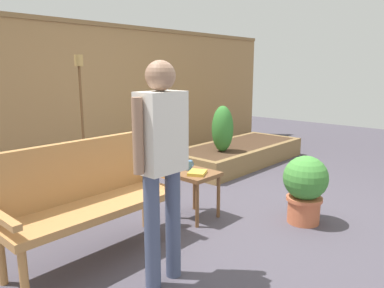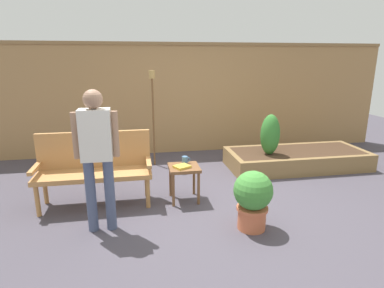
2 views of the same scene
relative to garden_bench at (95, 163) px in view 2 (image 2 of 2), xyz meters
The scene contains 11 objects.
ground_plane 1.65m from the garden_bench, 14.05° to the right, with size 14.00×14.00×0.00m, color #47424C.
fence_back 2.74m from the garden_bench, 55.81° to the left, with size 8.40×0.14×2.16m.
garden_bench is the anchor object (origin of this frame).
side_table 1.17m from the garden_bench, ahead, with size 0.40×0.40×0.48m.
cup_on_table 1.18m from the garden_bench, ahead, with size 0.12×0.08×0.10m.
book_on_table 1.13m from the garden_bench, ahead, with size 0.19×0.16×0.03m, color gold.
potted_boxwood 2.05m from the garden_bench, 29.48° to the right, with size 0.43×0.43×0.68m.
raised_planter_bed 3.44m from the garden_bench, 14.50° to the left, with size 2.40×1.00×0.30m.
shrub_near_bench 2.83m from the garden_bench, 15.25° to the left, with size 0.32×0.32×0.68m.
tiki_torch 1.77m from the garden_bench, 59.19° to the left, with size 0.10×0.10×1.66m.
person_by_bench 0.84m from the garden_bench, 79.61° to the right, with size 0.47×0.20×1.56m.
Camera 2 is at (-0.96, -3.69, 1.86)m, focal length 29.75 mm.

